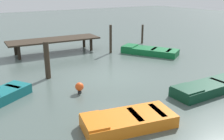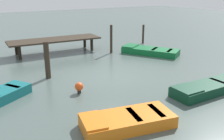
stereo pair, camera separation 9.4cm
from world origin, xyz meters
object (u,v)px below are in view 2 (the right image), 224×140
rowboat_orange (127,121)px  marker_buoy (79,87)px  mooring_piling_far_right (143,34)px  mooring_piling_center (111,39)px  rowboat_green (150,51)px  mooring_piling_near_left (47,60)px  rowboat_dark_green (213,86)px  dock_segment (55,40)px

rowboat_orange → marker_buoy: 3.28m
mooring_piling_far_right → marker_buoy: bearing=-143.5°
rowboat_orange → mooring_piling_center: mooring_piling_center is taller
mooring_piling_center → mooring_piling_far_right: size_ratio=1.28×
rowboat_green → mooring_piling_center: size_ratio=2.02×
rowboat_orange → mooring_piling_near_left: 5.90m
rowboat_orange → marker_buoy: (-0.11, 3.27, 0.07)m
rowboat_dark_green → mooring_piling_near_left: 7.69m
mooring_piling_center → marker_buoy: 7.14m
mooring_piling_far_right → marker_buoy: (-8.70, -6.44, -0.46)m
rowboat_orange → mooring_piling_far_right: 12.98m
dock_segment → mooring_piling_center: size_ratio=3.25×
rowboat_orange → rowboat_dark_green: 4.85m
marker_buoy → mooring_piling_near_left: bearing=100.2°
rowboat_orange → rowboat_green: (6.79, 6.78, -0.00)m
rowboat_dark_green → marker_buoy: 5.72m
rowboat_green → rowboat_dark_green: size_ratio=0.93×
mooring_piling_far_right → marker_buoy: 10.84m
mooring_piling_near_left → mooring_piling_far_right: (9.16, 3.89, -0.16)m
dock_segment → marker_buoy: (-1.69, -7.31, -0.56)m
mooring_piling_center → marker_buoy: bearing=-133.3°
rowboat_green → rowboat_dark_green: (-1.96, -6.38, -0.00)m
dock_segment → mooring_piling_near_left: bearing=-110.4°
dock_segment → rowboat_dark_green: size_ratio=1.50×
rowboat_dark_green → mooring_piling_far_right: 10.06m
rowboat_dark_green → mooring_piling_near_left: size_ratio=2.28×
rowboat_orange → mooring_piling_center: 9.72m
dock_segment → rowboat_green: dock_segment is taller
rowboat_dark_green → marker_buoy: bearing=-28.1°
rowboat_green → mooring_piling_near_left: mooring_piling_near_left is taller
rowboat_orange → mooring_piling_far_right: size_ratio=2.11×
rowboat_orange → mooring_piling_center: bearing=-106.8°
dock_segment → rowboat_dark_green: bearing=-68.3°
mooring_piling_far_right → mooring_piling_near_left: bearing=-157.0°
dock_segment → mooring_piling_far_right: mooring_piling_far_right is taller
rowboat_green → marker_buoy: 7.75m
rowboat_dark_green → mooring_piling_far_right: mooring_piling_far_right is taller
rowboat_orange → rowboat_dark_green: same height
mooring_piling_near_left → rowboat_orange: bearing=-84.4°
rowboat_dark_green → mooring_piling_far_right: size_ratio=2.78×
rowboat_orange → rowboat_green: same height
mooring_piling_near_left → mooring_piling_far_right: bearing=23.0°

